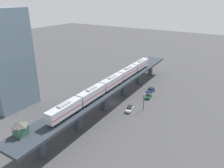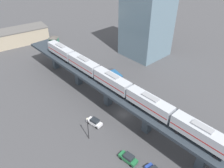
% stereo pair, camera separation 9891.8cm
% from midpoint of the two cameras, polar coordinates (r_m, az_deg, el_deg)
% --- Properties ---
extents(ground_plane, '(400.00, 400.00, 0.00)m').
position_cam_midpoint_polar(ground_plane, '(57.63, -25.90, -25.88)').
color(ground_plane, '#424244').
extents(elevated_viaduct, '(9.46, 92.09, 8.04)m').
position_cam_midpoint_polar(elevated_viaduct, '(53.02, -27.03, -20.65)').
color(elevated_viaduct, '#283039').
rests_on(elevated_viaduct, ground).
extents(subway_train, '(3.56, 62.43, 4.45)m').
position_cam_midpoint_polar(subway_train, '(48.67, -30.31, -19.99)').
color(subway_train, '#ADB2BA').
rests_on(subway_train, elevated_viaduct).
extents(signal_hut, '(3.26, 3.26, 3.40)m').
position_cam_midpoint_polar(signal_hut, '(54.83, -74.43, -31.10)').
color(signal_hut, '#33604C').
rests_on(signal_hut, elevated_viaduct).
extents(street_car_green, '(2.33, 4.57, 1.89)m').
position_cam_midpoint_polar(street_car_green, '(56.04, -8.79, -23.66)').
color(street_car_green, '#1E6638').
rests_on(street_car_green, ground).
extents(street_car_blue, '(2.47, 4.62, 1.89)m').
position_cam_midpoint_polar(street_car_blue, '(60.19, -5.96, -19.60)').
color(street_car_blue, '#233D93').
rests_on(street_car_blue, ground).
extents(street_car_white, '(2.51, 4.64, 1.89)m').
position_cam_midpoint_polar(street_car_white, '(51.13, -22.35, -31.47)').
color(street_car_white, silver).
rests_on(street_car_white, ground).
extents(delivery_truck, '(3.73, 7.51, 3.20)m').
position_cam_midpoint_polar(delivery_truck, '(61.51, -45.12, -25.25)').
color(delivery_truck, '#333338').
rests_on(delivery_truck, ground).
extents(street_lamp, '(0.44, 0.44, 6.94)m').
position_cam_midpoint_polar(street_lamp, '(47.38, -16.32, -29.95)').
color(street_lamp, black).
rests_on(street_lamp, ground).
extents(office_tower, '(16.00, 16.00, 36.00)m').
position_cam_midpoint_polar(office_tower, '(74.78, -58.03, -6.68)').
color(office_tower, slate).
rests_on(office_tower, ground).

